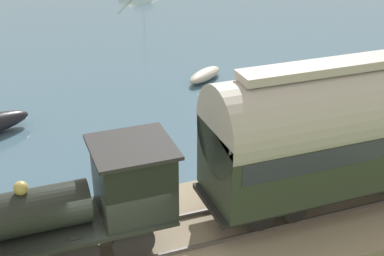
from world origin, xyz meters
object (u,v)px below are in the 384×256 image
at_px(rowboat_near_shore, 285,133).
at_px(passenger_coach, 348,126).
at_px(rowboat_off_pier, 205,75).
at_px(steam_locomotive, 86,198).

bearing_deg(rowboat_near_shore, passenger_coach, 115.87).
distance_m(rowboat_off_pier, rowboat_near_shore, 7.10).
height_order(passenger_coach, rowboat_off_pier, passenger_coach).
distance_m(passenger_coach, rowboat_off_pier, 12.31).
bearing_deg(rowboat_off_pier, passenger_coach, 142.39).
distance_m(steam_locomotive, rowboat_off_pier, 14.62).
bearing_deg(steam_locomotive, rowboat_off_pier, -33.94).
bearing_deg(rowboat_near_shore, rowboat_off_pier, -48.17).
relative_size(steam_locomotive, rowboat_near_shore, 2.39).
xyz_separation_m(steam_locomotive, passenger_coach, (-0.00, -7.83, 0.71)).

